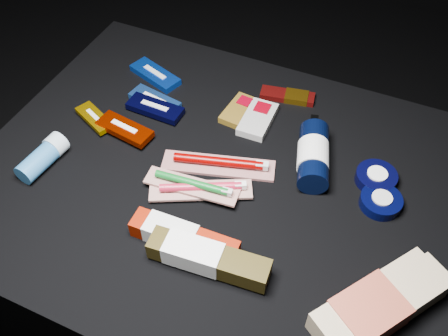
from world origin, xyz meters
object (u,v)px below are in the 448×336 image
at_px(bodywash_bottle, 377,306).
at_px(toothpaste_carton_red, 180,237).
at_px(lotion_bottle, 313,155).
at_px(deodorant_stick, 43,157).

bearing_deg(bodywash_bottle, toothpaste_carton_red, -143.88).
xyz_separation_m(lotion_bottle, toothpaste_carton_red, (-0.16, -0.28, -0.01)).
bearing_deg(lotion_bottle, deodorant_stick, -172.32).
height_order(bodywash_bottle, deodorant_stick, bodywash_bottle).
relative_size(deodorant_stick, toothpaste_carton_red, 0.58).
bearing_deg(toothpaste_carton_red, bodywash_bottle, -0.50).
distance_m(deodorant_stick, toothpaste_carton_red, 0.35).
bearing_deg(lotion_bottle, toothpaste_carton_red, -136.62).
distance_m(bodywash_bottle, deodorant_stick, 0.70).
relative_size(lotion_bottle, toothpaste_carton_red, 0.99).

